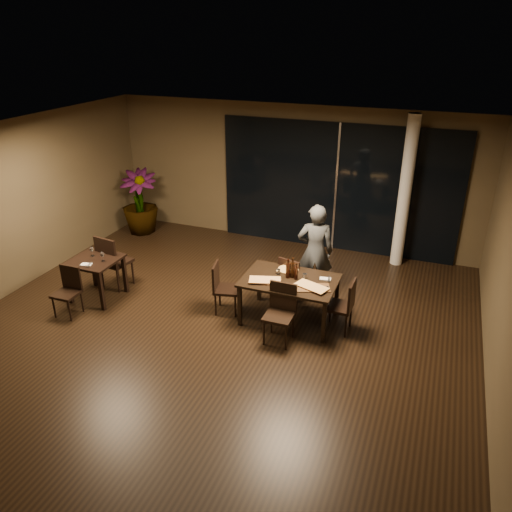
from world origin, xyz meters
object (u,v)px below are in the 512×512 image
object	(u,v)px
potted_plant	(140,202)
bottle_b	(296,271)
chair_main_right	(344,303)
bottle_a	(288,268)
chair_side_far	(112,259)
chair_main_far	(292,278)
chair_main_near	(281,309)
chair_side_near	(69,288)
diner	(315,251)
chair_main_left	(222,285)
bottle_c	(293,268)
side_table	(95,266)
main_table	(290,284)

from	to	relation	value
potted_plant	bottle_b	size ratio (longest dim) A/B	5.24
chair_main_right	bottle_a	size ratio (longest dim) A/B	2.77
chair_side_far	bottle_b	size ratio (longest dim) A/B	3.67
chair_main_far	chair_main_right	bearing A→B (deg)	166.13
chair_side_far	bottle_b	world-z (taller)	same
chair_main_near	chair_side_near	bearing A→B (deg)	-171.13
chair_side_near	potted_plant	size ratio (longest dim) A/B	0.57
diner	bottle_b	size ratio (longest dim) A/B	6.11
chair_main_near	bottle_b	xyz separation A→B (m)	(0.05, 0.61, 0.37)
chair_main_left	chair_side_far	xyz separation A→B (m)	(-2.22, 0.04, 0.08)
bottle_c	chair_side_near	bearing A→B (deg)	-161.21
chair_main_far	diner	xyz separation A→B (m)	(0.28, 0.43, 0.37)
bottle_b	bottle_c	bearing A→B (deg)	149.68
chair_main_left	chair_side_far	distance (m)	2.22
chair_side_far	bottle_c	size ratio (longest dim) A/B	3.04
chair_main_left	diner	bearing A→B (deg)	-62.71
side_table	bottle_a	world-z (taller)	bottle_a
chair_main_left	chair_side_near	distance (m)	2.56
main_table	bottle_b	xyz separation A→B (m)	(0.09, 0.05, 0.22)
chair_main_left	bottle_c	distance (m)	1.24
main_table	chair_side_far	xyz separation A→B (m)	(-3.35, -0.10, -0.10)
chair_main_right	chair_side_far	size ratio (longest dim) A/B	0.87
chair_main_far	chair_side_far	size ratio (longest dim) A/B	0.85
bottle_a	bottle_b	distance (m)	0.14
chair_main_near	potted_plant	size ratio (longest dim) A/B	0.63
chair_side_far	bottle_b	xyz separation A→B (m)	(3.44, 0.14, 0.31)
chair_main_far	bottle_a	distance (m)	0.64
chair_side_near	bottle_b	bearing A→B (deg)	16.78
potted_plant	bottle_a	world-z (taller)	potted_plant
side_table	chair_main_left	xyz separation A→B (m)	(2.27, 0.37, -0.13)
side_table	chair_main_right	bearing A→B (deg)	6.56
chair_side_near	chair_main_left	bearing A→B (deg)	21.29
chair_main_far	potted_plant	xyz separation A→B (m)	(-4.27, 1.91, 0.25)
chair_main_right	chair_main_far	bearing A→B (deg)	-116.13
chair_main_near	bottle_c	xyz separation A→B (m)	(-0.03, 0.65, 0.40)
chair_side_near	bottle_a	bearing A→B (deg)	17.54
chair_main_far	chair_main_left	xyz separation A→B (m)	(-1.00, -0.67, 0.00)
chair_side_far	diner	distance (m)	3.67
side_table	chair_main_near	distance (m)	3.44
chair_side_far	bottle_c	world-z (taller)	bottle_c
chair_main_near	chair_main_right	world-z (taller)	chair_main_near
chair_main_far	bottle_b	size ratio (longest dim) A/B	3.13
chair_main_left	bottle_a	xyz separation A→B (m)	(1.08, 0.19, 0.42)
main_table	bottle_c	distance (m)	0.26
chair_main_left	chair_main_right	distance (m)	2.03
diner	bottle_b	bearing A→B (deg)	71.45
main_table	potted_plant	xyz separation A→B (m)	(-4.40, 2.45, 0.06)
chair_main_near	potted_plant	xyz separation A→B (m)	(-4.44, 3.01, 0.22)
chair_side_near	diner	distance (m)	4.22
side_table	bottle_b	distance (m)	3.54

